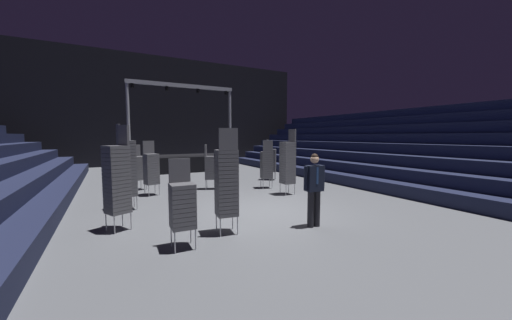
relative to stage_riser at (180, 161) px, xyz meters
name	(u,v)px	position (x,y,z in m)	size (l,w,h in m)	color
ground_plane	(263,212)	(0.00, -10.44, -0.61)	(22.00, 30.00, 0.10)	#515459
arena_end_wall	(165,111)	(0.00, 4.56, 3.44)	(22.00, 0.30, 8.00)	black
bleacher_bank_right	(406,144)	(8.00, -9.44, 1.24)	(6.00, 24.00, 3.60)	#191E38
stage_riser	(180,161)	(0.00, 0.00, 0.00)	(6.27, 2.92, 5.09)	black
man_with_tie	(314,186)	(0.35, -12.25, 0.42)	(0.57, 0.26, 1.74)	black
chair_stack_front_left	(288,162)	(1.89, -8.94, 0.63)	(0.44, 0.44, 2.39)	#B2B5BA
chair_stack_front_right	(117,178)	(-3.72, -10.35, 0.63)	(0.59, 0.59, 2.39)	#B2B5BA
chair_stack_mid_left	(127,167)	(-3.42, -8.51, 0.68)	(0.49, 0.49, 2.48)	#B2B5BA
chair_stack_mid_right	(271,160)	(3.10, -5.78, 0.42)	(0.62, 0.62, 1.96)	#B2B5BA
chair_stack_mid_centre	(139,167)	(-2.84, -5.42, 0.34)	(0.59, 0.59, 1.79)	#B2B5BA
chair_stack_rear_left	(267,164)	(1.83, -7.51, 0.42)	(0.54, 0.54, 1.96)	#B2B5BA
chair_stack_rear_right	(182,204)	(-2.68, -12.05, 0.30)	(0.45, 0.45, 1.71)	#B2B5BA
chair_stack_rear_centre	(226,181)	(-1.63, -11.69, 0.59)	(0.49, 0.49, 2.31)	#B2B5BA
chair_stack_aisle_left	(151,168)	(-2.54, -6.75, 0.42)	(0.53, 0.53, 1.96)	#B2B5BA
chair_stack_aisle_right	(211,167)	(-0.27, -6.64, 0.34)	(0.58, 0.58, 1.79)	#B2B5BA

